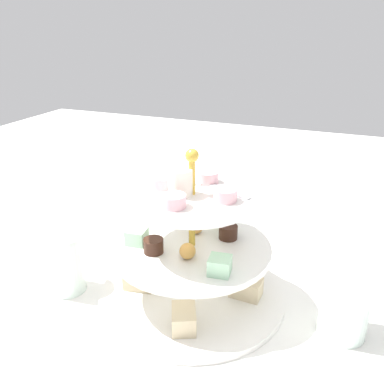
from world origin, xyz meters
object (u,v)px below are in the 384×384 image
object	(u,v)px
water_glass_short_left	(141,221)
water_glass_mid_back	(65,263)
butter_knife_right	(296,240)
teacup_with_saucer	(199,217)
tiered_serving_stand	(192,257)
water_glass_tall_right	(347,296)

from	to	relation	value
water_glass_short_left	water_glass_mid_back	distance (m)	0.21
butter_knife_right	water_glass_short_left	bearing A→B (deg)	38.87
teacup_with_saucer	butter_knife_right	xyz separation A→B (m)	(-0.21, -0.02, -0.02)
tiered_serving_stand	water_glass_mid_back	distance (m)	0.21
water_glass_short_left	teacup_with_saucer	size ratio (longest dim) A/B	0.78
teacup_with_saucer	tiered_serving_stand	bearing A→B (deg)	107.91
water_glass_tall_right	teacup_with_saucer	xyz separation A→B (m)	(0.31, -0.23, -0.04)
tiered_serving_stand	water_glass_tall_right	size ratio (longest dim) A/B	2.28
teacup_with_saucer	water_glass_mid_back	size ratio (longest dim) A/B	0.90
tiered_serving_stand	water_glass_short_left	xyz separation A→B (m)	(0.17, -0.15, -0.04)
teacup_with_saucer	water_glass_short_left	bearing A→B (deg)	38.58
tiered_serving_stand	water_glass_tall_right	bearing A→B (deg)	179.17
tiered_serving_stand	water_glass_short_left	bearing A→B (deg)	-41.01
teacup_with_saucer	water_glass_mid_back	world-z (taller)	water_glass_mid_back
tiered_serving_stand	butter_knife_right	bearing A→B (deg)	-117.91
tiered_serving_stand	teacup_with_saucer	bearing A→B (deg)	-72.09
water_glass_tall_right	teacup_with_saucer	size ratio (longest dim) A/B	1.46
water_glass_short_left	teacup_with_saucer	xyz separation A→B (m)	(-0.10, -0.08, -0.01)
water_glass_short_left	water_glass_mid_back	size ratio (longest dim) A/B	0.70
water_glass_tall_right	teacup_with_saucer	bearing A→B (deg)	-37.39
butter_knife_right	water_glass_tall_right	bearing A→B (deg)	132.90
water_glass_short_left	butter_knife_right	size ratio (longest dim) A/B	0.41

